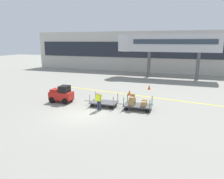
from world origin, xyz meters
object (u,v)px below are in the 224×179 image
at_px(baggage_cart_middle, 137,103).
at_px(safety_cone_near, 129,92).
at_px(baggage_cart_lead, 104,102).
at_px(safety_cone_far, 149,87).
at_px(baggage_handler, 99,100).
at_px(baggage_tug, 62,94).

relative_size(baggage_cart_middle, safety_cone_near, 5.48).
xyz_separation_m(baggage_cart_lead, safety_cone_far, (2.59, 8.00, -0.07)).
distance_m(baggage_cart_lead, baggage_cart_middle, 2.95).
height_order(baggage_cart_lead, safety_cone_near, baggage_cart_lead).
relative_size(baggage_handler, safety_cone_far, 2.84).
relative_size(baggage_tug, baggage_cart_middle, 0.70).
bearing_deg(baggage_cart_lead, safety_cone_far, 72.05).
distance_m(safety_cone_near, safety_cone_far, 3.72).
xyz_separation_m(baggage_cart_lead, safety_cone_near, (1.09, 4.60, -0.07)).
distance_m(baggage_tug, baggage_cart_lead, 4.18).
bearing_deg(baggage_tug, safety_cone_near, 41.79).
height_order(baggage_cart_lead, safety_cone_far, baggage_cart_lead).
relative_size(baggage_cart_lead, safety_cone_far, 5.48).
bearing_deg(safety_cone_near, baggage_tug, -138.21).
xyz_separation_m(baggage_tug, baggage_cart_lead, (4.16, 0.09, -0.41)).
bearing_deg(safety_cone_near, baggage_cart_lead, -103.37).
xyz_separation_m(baggage_cart_middle, baggage_handler, (-2.92, -1.28, 0.32)).
height_order(baggage_tug, safety_cone_far, baggage_tug).
bearing_deg(baggage_cart_lead, baggage_handler, -89.12).
height_order(baggage_cart_middle, baggage_handler, baggage_handler).
distance_m(baggage_handler, safety_cone_far, 9.60).
xyz_separation_m(baggage_tug, safety_cone_far, (6.75, 8.09, -0.48)).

